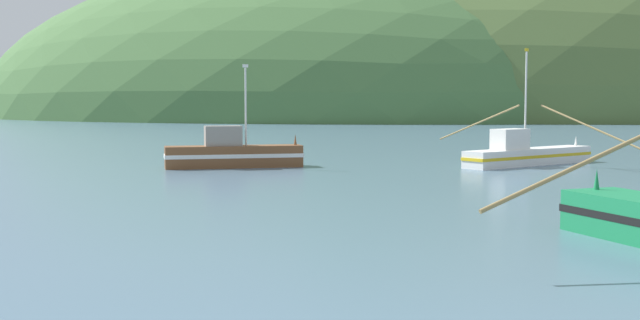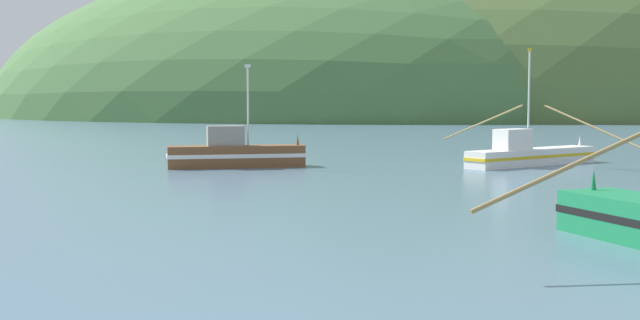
% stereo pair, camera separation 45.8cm
% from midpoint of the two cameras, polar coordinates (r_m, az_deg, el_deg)
% --- Properties ---
extents(hill_far_center, '(210.27, 168.21, 102.37)m').
position_cam_midpoint_polar(hill_far_center, '(226.06, 13.76, 3.17)').
color(hill_far_center, '#516B38').
rests_on(hill_far_center, ground).
extents(hill_far_left, '(201.22, 160.97, 83.75)m').
position_cam_midpoint_polar(hill_far_left, '(216.99, 2.53, 3.24)').
color(hill_far_left, '#47703D').
rests_on(hill_far_left, ground).
extents(hill_far_right, '(121.94, 97.55, 98.06)m').
position_cam_midpoint_polar(hill_far_right, '(203.26, 6.80, 3.14)').
color(hill_far_right, '#2D562D').
rests_on(hill_far_right, ground).
extents(fishing_boat_white, '(11.72, 11.46, 7.69)m').
position_cam_midpoint_polar(fishing_boat_white, '(54.14, 14.40, 0.44)').
color(fishing_boat_white, white).
rests_on(fishing_boat_white, ground).
extents(fishing_boat_brown, '(8.86, 4.88, 6.59)m').
position_cam_midpoint_polar(fishing_boat_brown, '(51.06, -6.55, 0.46)').
color(fishing_boat_brown, brown).
rests_on(fishing_boat_brown, ground).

